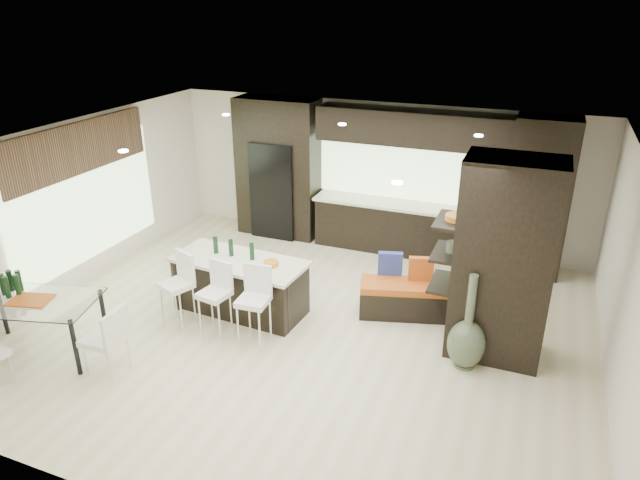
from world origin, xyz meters
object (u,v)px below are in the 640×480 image
at_px(stool_left, 178,298).
at_px(floor_vase, 469,322).
at_px(stool_right, 254,314).
at_px(dining_table, 37,327).
at_px(chair_end, 105,343).
at_px(bench, 406,299).
at_px(kitchen_island, 240,285).
at_px(stool_mid, 215,307).

height_order(stool_left, floor_vase, floor_vase).
xyz_separation_m(stool_right, dining_table, (-2.58, -1.28, -0.06)).
bearing_deg(chair_end, floor_vase, -68.65).
distance_m(stool_right, dining_table, 2.88).
height_order(bench, chair_end, chair_end).
relative_size(stool_right, bench, 0.67).
distance_m(kitchen_island, stool_mid, 0.73).
xyz_separation_m(kitchen_island, bench, (2.37, 0.80, -0.16)).
distance_m(kitchen_island, stool_left, 0.96).
xyz_separation_m(dining_table, chair_end, (1.15, 0.00, 0.03)).
xyz_separation_m(kitchen_island, dining_table, (-1.96, -2.02, -0.02)).
relative_size(kitchen_island, stool_mid, 2.31).
bearing_deg(floor_vase, chair_end, -156.65).
relative_size(kitchen_island, floor_vase, 1.52).
relative_size(stool_mid, chair_end, 1.01).
bearing_deg(stool_left, bench, 49.15).
distance_m(stool_right, bench, 2.34).
bearing_deg(chair_end, stool_mid, -34.28).
bearing_deg(bench, stool_left, -168.84).
distance_m(kitchen_island, bench, 2.51).
distance_m(stool_left, stool_right, 1.24).
height_order(dining_table, chair_end, chair_end).
bearing_deg(bench, stool_mid, -163.21).
bearing_deg(floor_vase, kitchen_island, 176.68).
distance_m(kitchen_island, dining_table, 2.82).
distance_m(bench, chair_end, 4.26).
height_order(kitchen_island, stool_mid, stool_mid).
bearing_deg(dining_table, chair_end, -15.09).
xyz_separation_m(stool_mid, dining_table, (-1.96, -1.29, -0.04)).
height_order(stool_left, bench, stool_left).
xyz_separation_m(stool_right, floor_vase, (2.78, 0.54, 0.21)).
bearing_deg(floor_vase, stool_right, -169.06).
height_order(stool_left, chair_end, stool_left).
distance_m(stool_mid, chair_end, 1.53).
bearing_deg(stool_right, kitchen_island, 126.31).
height_order(stool_right, floor_vase, floor_vase).
relative_size(stool_mid, dining_table, 0.53).
xyz_separation_m(floor_vase, chair_end, (-4.22, -1.82, -0.23)).
bearing_deg(kitchen_island, bench, 22.67).
xyz_separation_m(stool_mid, floor_vase, (3.40, 0.53, 0.22)).
bearing_deg(chair_end, stool_left, -10.70).
bearing_deg(chair_end, stool_right, -50.20).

